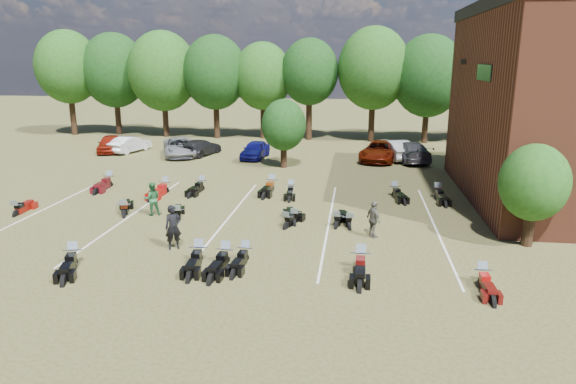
% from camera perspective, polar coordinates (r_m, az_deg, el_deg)
% --- Properties ---
extents(ground, '(160.00, 160.00, 0.00)m').
position_cam_1_polar(ground, '(22.30, -1.04, -5.59)').
color(ground, brown).
rests_on(ground, ground).
extents(car_0, '(2.83, 4.53, 1.44)m').
position_cam_1_polar(car_0, '(45.91, -19.17, 5.10)').
color(car_0, maroon).
rests_on(car_0, ground).
extents(car_1, '(2.49, 4.33, 1.35)m').
position_cam_1_polar(car_1, '(45.35, -17.15, 5.09)').
color(car_1, silver).
rests_on(car_1, ground).
extents(car_2, '(4.25, 5.80, 1.46)m').
position_cam_1_polar(car_2, '(42.55, -11.97, 4.91)').
color(car_2, gray).
rests_on(car_2, ground).
extents(car_3, '(2.97, 4.83, 1.31)m').
position_cam_1_polar(car_3, '(42.56, -9.72, 4.91)').
color(car_3, black).
rests_on(car_3, ground).
extents(car_4, '(2.00, 4.20, 1.38)m').
position_cam_1_polar(car_4, '(40.72, -3.67, 4.71)').
color(car_4, '#0D0D5E').
rests_on(car_4, ground).
extents(car_5, '(3.06, 4.97, 1.55)m').
position_cam_1_polar(car_5, '(41.14, 11.79, 4.65)').
color(car_5, '#B9B8B4').
rests_on(car_5, ground).
extents(car_6, '(3.70, 5.86, 1.51)m').
position_cam_1_polar(car_6, '(40.34, 10.21, 4.50)').
color(car_6, '#571205').
rests_on(car_6, ground).
extents(car_7, '(3.37, 5.65, 1.53)m').
position_cam_1_polar(car_7, '(40.50, 13.33, 4.40)').
color(car_7, '#3D3C41').
rests_on(car_7, ground).
extents(person_black, '(0.82, 0.74, 1.88)m').
position_cam_1_polar(person_black, '(21.78, -12.64, -3.84)').
color(person_black, black).
rests_on(person_black, ground).
extents(person_green, '(1.01, 0.92, 1.70)m').
position_cam_1_polar(person_green, '(26.72, -14.85, -0.72)').
color(person_green, '#235E33').
rests_on(person_green, ground).
extents(person_grey, '(0.86, 1.04, 1.66)m').
position_cam_1_polar(person_grey, '(22.92, 9.49, -3.03)').
color(person_grey, '#535147').
rests_on(person_grey, ground).
extents(motorcycle_1, '(1.44, 2.45, 1.30)m').
position_cam_1_polar(motorcycle_1, '(21.51, -22.67, -7.56)').
color(motorcycle_1, black).
rests_on(motorcycle_1, ground).
extents(motorcycle_2, '(0.94, 2.38, 1.29)m').
position_cam_1_polar(motorcycle_2, '(20.45, -9.85, -7.74)').
color(motorcycle_2, black).
rests_on(motorcycle_2, ground).
extents(motorcycle_3, '(0.87, 2.36, 1.29)m').
position_cam_1_polar(motorcycle_3, '(20.11, -6.97, -8.02)').
color(motorcycle_3, black).
rests_on(motorcycle_3, ground).
extents(motorcycle_4, '(0.82, 2.16, 1.18)m').
position_cam_1_polar(motorcycle_4, '(20.32, -4.78, -7.72)').
color(motorcycle_4, black).
rests_on(motorcycle_4, ground).
extents(motorcycle_5, '(0.81, 2.45, 1.36)m').
position_cam_1_polar(motorcycle_5, '(19.72, 8.02, -8.54)').
color(motorcycle_5, black).
rests_on(motorcycle_5, ground).
extents(motorcycle_6, '(0.69, 2.10, 1.17)m').
position_cam_1_polar(motorcycle_6, '(19.53, 20.69, -9.63)').
color(motorcycle_6, '#4D0C0B').
rests_on(motorcycle_6, ground).
extents(motorcycle_7, '(0.82, 2.14, 1.17)m').
position_cam_1_polar(motorcycle_7, '(29.34, -27.91, -2.34)').
color(motorcycle_7, maroon).
rests_on(motorcycle_7, ground).
extents(motorcycle_8, '(1.47, 2.43, 1.29)m').
position_cam_1_polar(motorcycle_8, '(27.09, -17.73, -2.61)').
color(motorcycle_8, black).
rests_on(motorcycle_8, ground).
extents(motorcycle_9, '(1.29, 2.24, 1.19)m').
position_cam_1_polar(motorcycle_9, '(25.64, -12.16, -3.19)').
color(motorcycle_9, black).
rests_on(motorcycle_9, ground).
extents(motorcycle_10, '(1.26, 2.28, 1.21)m').
position_cam_1_polar(motorcycle_10, '(24.56, 0.65, -3.65)').
color(motorcycle_10, black).
rests_on(motorcycle_10, ground).
extents(motorcycle_11, '(1.28, 2.22, 1.18)m').
position_cam_1_polar(motorcycle_11, '(24.06, -0.17, -4.05)').
color(motorcycle_11, black).
rests_on(motorcycle_11, ground).
extents(motorcycle_12, '(1.00, 2.22, 1.19)m').
position_cam_1_polar(motorcycle_12, '(24.25, 5.42, -3.96)').
color(motorcycle_12, black).
rests_on(motorcycle_12, ground).
extents(motorcycle_13, '(1.07, 2.15, 1.15)m').
position_cam_1_polar(motorcycle_13, '(24.18, 6.79, -4.06)').
color(motorcycle_13, black).
rests_on(motorcycle_13, ground).
extents(motorcycle_14, '(0.88, 2.52, 1.39)m').
position_cam_1_polar(motorcycle_14, '(33.57, -19.22, 0.55)').
color(motorcycle_14, '#4D0B12').
rests_on(motorcycle_14, ground).
extents(motorcycle_15, '(1.01, 2.54, 1.39)m').
position_cam_1_polar(motorcycle_15, '(31.03, -13.45, -0.14)').
color(motorcycle_15, '#9A0B0B').
rests_on(motorcycle_15, ground).
extents(motorcycle_16, '(0.97, 2.34, 1.27)m').
position_cam_1_polar(motorcycle_16, '(31.23, -9.57, 0.16)').
color(motorcycle_16, black).
rests_on(motorcycle_16, ground).
extents(motorcycle_17, '(1.00, 2.56, 1.40)m').
position_cam_1_polar(motorcycle_17, '(30.74, -1.83, 0.13)').
color(motorcycle_17, black).
rests_on(motorcycle_17, ground).
extents(motorcycle_18, '(0.83, 2.19, 1.20)m').
position_cam_1_polar(motorcycle_18, '(29.93, 0.33, -0.27)').
color(motorcycle_18, black).
rests_on(motorcycle_18, ground).
extents(motorcycle_19, '(1.24, 2.36, 1.25)m').
position_cam_1_polar(motorcycle_19, '(30.03, 11.74, -0.54)').
color(motorcycle_19, black).
rests_on(motorcycle_19, ground).
extents(motorcycle_20, '(0.94, 2.36, 1.28)m').
position_cam_1_polar(motorcycle_20, '(30.24, 16.27, -0.71)').
color(motorcycle_20, black).
rests_on(motorcycle_20, ground).
extents(tree_line, '(56.00, 6.00, 9.79)m').
position_cam_1_polar(tree_line, '(49.87, 2.94, 13.05)').
color(tree_line, black).
rests_on(tree_line, ground).
extents(young_tree_near_building, '(2.80, 2.80, 4.16)m').
position_cam_1_polar(young_tree_near_building, '(23.41, 25.67, 0.94)').
color(young_tree_near_building, black).
rests_on(young_tree_near_building, ground).
extents(young_tree_midfield, '(3.20, 3.20, 4.70)m').
position_cam_1_polar(young_tree_midfield, '(36.84, -0.48, 7.46)').
color(young_tree_midfield, black).
rests_on(young_tree_midfield, ground).
extents(parking_lines, '(20.10, 14.00, 0.01)m').
position_cam_1_polar(parking_lines, '(25.66, -6.66, -2.92)').
color(parking_lines, silver).
rests_on(parking_lines, ground).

